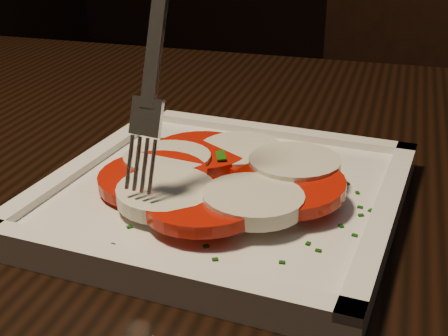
{
  "coord_description": "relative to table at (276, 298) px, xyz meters",
  "views": [
    {
      "loc": [
        -0.03,
        -0.61,
        0.96
      ],
      "look_at": [
        -0.18,
        -0.24,
        0.78
      ],
      "focal_mm": 50.0,
      "sensor_mm": 36.0,
      "label": 1
    }
  ],
  "objects": [
    {
      "name": "table",
      "position": [
        0.0,
        0.0,
        0.0
      ],
      "size": [
        1.27,
        0.91,
        0.75
      ],
      "rotation": [
        0.0,
        0.0,
        0.1
      ],
      "color": "black",
      "rests_on": "ground"
    },
    {
      "name": "chair",
      "position": [
        -0.05,
        0.86,
        -0.12
      ],
      "size": [
        0.55,
        0.55,
        0.93
      ],
      "rotation": [
        0.0,
        0.0,
        -0.4
      ],
      "color": "black",
      "rests_on": "ground"
    },
    {
      "name": "plate",
      "position": [
        -0.03,
        -0.04,
        0.11
      ],
      "size": [
        0.24,
        0.24,
        0.01
      ],
      "primitive_type": "cube",
      "rotation": [
        0.0,
        0.0,
        0.01
      ],
      "color": "white",
      "rests_on": "table"
    },
    {
      "name": "caprese_salad",
      "position": [
        -0.03,
        -0.04,
        0.12
      ],
      "size": [
        0.2,
        0.2,
        0.02
      ],
      "color": "#B90E04",
      "rests_on": "plate"
    },
    {
      "name": "fork",
      "position": [
        -0.06,
        -0.07,
        0.23
      ],
      "size": [
        0.03,
        0.06,
        0.18
      ],
      "primitive_type": null,
      "rotation": [
        0.0,
        0.0,
        -0.07
      ],
      "color": "white",
      "rests_on": "caprese_salad"
    }
  ]
}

